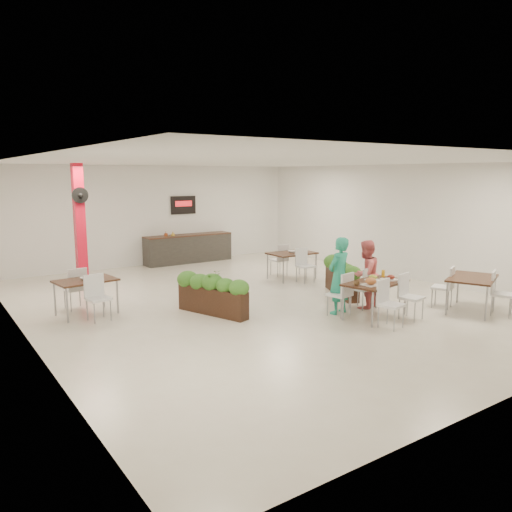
{
  "coord_description": "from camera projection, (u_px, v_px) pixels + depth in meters",
  "views": [
    {
      "loc": [
        -6.48,
        -9.21,
        2.92
      ],
      "look_at": [
        -0.2,
        -0.08,
        1.1
      ],
      "focal_mm": 35.0,
      "sensor_mm": 36.0,
      "label": 1
    }
  ],
  "objects": [
    {
      "name": "planter_left",
      "position": [
        212.0,
        291.0,
        10.45
      ],
      "size": [
        0.86,
        1.74,
        0.95
      ],
      "rotation": [
        0.0,
        0.0,
        1.9
      ],
      "color": "black",
      "rests_on": "ground"
    },
    {
      "name": "planter_right",
      "position": [
        342.0,
        275.0,
        12.15
      ],
      "size": [
        1.0,
        1.68,
        0.94
      ],
      "rotation": [
        0.0,
        0.0,
        1.13
      ],
      "color": "black",
      "rests_on": "ground"
    },
    {
      "name": "ground",
      "position": [
        261.0,
        301.0,
        11.59
      ],
      "size": [
        12.0,
        12.0,
        0.0
      ],
      "primitive_type": "plane",
      "color": "beige",
      "rests_on": "ground"
    },
    {
      "name": "room_shell",
      "position": [
        261.0,
        215.0,
        11.26
      ],
      "size": [
        10.1,
        12.1,
        3.22
      ],
      "color": "white",
      "rests_on": "ground"
    },
    {
      "name": "diner_woman",
      "position": [
        366.0,
        274.0,
        10.93
      ],
      "size": [
        0.83,
        0.7,
        1.51
      ],
      "primitive_type": "imported",
      "rotation": [
        0.0,
        0.0,
        3.33
      ],
      "color": "#F16B6E",
      "rests_on": "ground"
    },
    {
      "name": "red_column",
      "position": [
        80.0,
        225.0,
        12.72
      ],
      "size": [
        0.4,
        0.41,
        3.2
      ],
      "color": "red",
      "rests_on": "ground"
    },
    {
      "name": "service_counter",
      "position": [
        188.0,
        248.0,
        16.66
      ],
      "size": [
        3.0,
        0.64,
        2.2
      ],
      "color": "#282624",
      "rests_on": "ground"
    },
    {
      "name": "diner_man",
      "position": [
        339.0,
        276.0,
        10.47
      ],
      "size": [
        0.66,
        0.5,
        1.63
      ],
      "primitive_type": "imported",
      "rotation": [
        0.0,
        0.0,
        3.33
      ],
      "color": "#25A27F",
      "rests_on": "ground"
    },
    {
      "name": "side_table_a",
      "position": [
        86.0,
        285.0,
        10.41
      ],
      "size": [
        1.28,
        1.66,
        0.92
      ],
      "rotation": [
        0.0,
        0.0,
        0.12
      ],
      "color": "black",
      "rests_on": "ground"
    },
    {
      "name": "main_table",
      "position": [
        375.0,
        287.0,
        10.18
      ],
      "size": [
        1.53,
        1.82,
        0.92
      ],
      "rotation": [
        0.0,
        0.0,
        0.19
      ],
      "color": "black",
      "rests_on": "ground"
    },
    {
      "name": "side_table_b",
      "position": [
        292.0,
        256.0,
        14.01
      ],
      "size": [
        1.28,
        1.62,
        0.92
      ],
      "rotation": [
        0.0,
        0.0,
        -0.0
      ],
      "color": "black",
      "rests_on": "ground"
    },
    {
      "name": "side_table_c",
      "position": [
        472.0,
        282.0,
        10.66
      ],
      "size": [
        1.56,
        1.65,
        0.92
      ],
      "rotation": [
        0.0,
        0.0,
        0.41
      ],
      "color": "black",
      "rests_on": "ground"
    }
  ]
}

